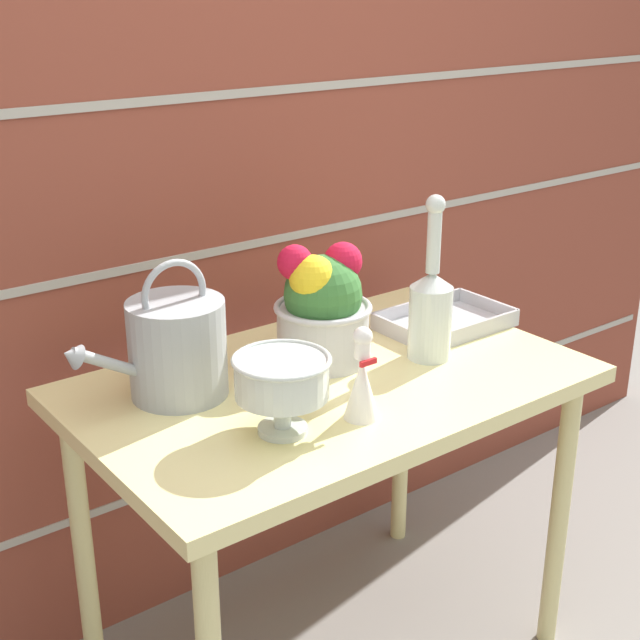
% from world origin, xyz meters
% --- Properties ---
extents(brick_wall, '(3.60, 0.08, 2.20)m').
position_xyz_m(brick_wall, '(0.00, 0.46, 1.10)').
color(brick_wall, brown).
rests_on(brick_wall, ground_plane).
extents(patio_table, '(1.06, 0.67, 0.74)m').
position_xyz_m(patio_table, '(0.00, 0.00, 0.66)').
color(patio_table, beige).
rests_on(patio_table, ground_plane).
extents(watering_can, '(0.34, 0.20, 0.28)m').
position_xyz_m(watering_can, '(-0.29, 0.12, 0.84)').
color(watering_can, '#9EA3A8').
rests_on(watering_can, patio_table).
extents(crystal_pedestal_bowl, '(0.18, 0.18, 0.15)m').
position_xyz_m(crystal_pedestal_bowl, '(-0.22, -0.14, 0.85)').
color(crystal_pedestal_bowl, silver).
rests_on(crystal_pedestal_bowl, patio_table).
extents(flower_planter, '(0.21, 0.21, 0.27)m').
position_xyz_m(flower_planter, '(0.04, 0.08, 0.87)').
color(flower_planter, '#BCBCC1').
rests_on(flower_planter, patio_table).
extents(glass_decanter, '(0.09, 0.09, 0.37)m').
position_xyz_m(glass_decanter, '(0.24, -0.05, 0.86)').
color(glass_decanter, silver).
rests_on(glass_decanter, patio_table).
extents(figurine_vase, '(0.07, 0.07, 0.19)m').
position_xyz_m(figurine_vase, '(-0.06, -0.18, 0.82)').
color(figurine_vase, white).
rests_on(figurine_vase, patio_table).
extents(wire_tray, '(0.31, 0.20, 0.04)m').
position_xyz_m(wire_tray, '(0.40, 0.06, 0.75)').
color(wire_tray, '#B7B7BC').
rests_on(wire_tray, patio_table).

